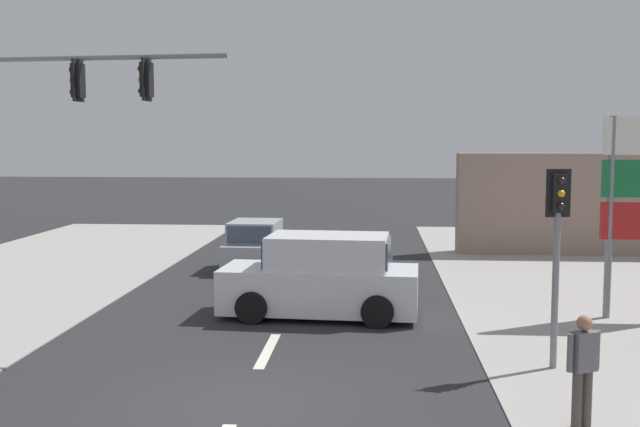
# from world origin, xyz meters

# --- Properties ---
(ground_plane) EXTENTS (140.00, 140.00, 0.00)m
(ground_plane) POSITION_xyz_m (0.00, 0.00, 0.00)
(ground_plane) COLOR #28282B
(lane_dash_mid) EXTENTS (0.20, 2.40, 0.01)m
(lane_dash_mid) POSITION_xyz_m (0.00, 3.00, 0.00)
(lane_dash_mid) COLOR silver
(lane_dash_mid) RESTS_ON ground
(lane_dash_far) EXTENTS (0.20, 2.40, 0.01)m
(lane_dash_far) POSITION_xyz_m (0.00, 8.00, 0.00)
(lane_dash_far) COLOR silver
(lane_dash_far) RESTS_ON ground
(traffic_signal_mast) EXTENTS (5.28, 0.61, 6.00)m
(traffic_signal_mast) POSITION_xyz_m (-4.72, 3.89, 4.15)
(traffic_signal_mast) COLOR slate
(traffic_signal_mast) RESTS_ON ground
(pedestal_signal_right_kerb) EXTENTS (0.44, 0.30, 3.56)m
(pedestal_signal_right_kerb) POSITION_xyz_m (5.23, 2.20, 2.42)
(pedestal_signal_right_kerb) COLOR slate
(pedestal_signal_right_kerb) RESTS_ON ground
(shopfront_wall_far) EXTENTS (12.00, 1.00, 3.60)m
(shopfront_wall_far) POSITION_xyz_m (11.00, 16.00, 1.80)
(shopfront_wall_far) COLOR gray
(shopfront_wall_far) RESTS_ON ground
(suv_kerbside_parked) EXTENTS (4.64, 2.29, 1.90)m
(suv_kerbside_parked) POSITION_xyz_m (0.84, 5.93, 0.88)
(suv_kerbside_parked) COLOR silver
(suv_kerbside_parked) RESTS_ON ground
(hatchback_oncoming_near) EXTENTS (1.88, 3.69, 1.53)m
(hatchback_oncoming_near) POSITION_xyz_m (-1.70, 12.34, 0.70)
(hatchback_oncoming_near) COLOR #A3A8AD
(hatchback_oncoming_near) RESTS_ON ground
(pedestrian_at_kerb) EXTENTS (0.51, 0.36, 1.63)m
(pedestrian_at_kerb) POSITION_xyz_m (4.97, -0.58, 0.93)
(pedestrian_at_kerb) COLOR #47423D
(pedestrian_at_kerb) RESTS_ON ground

